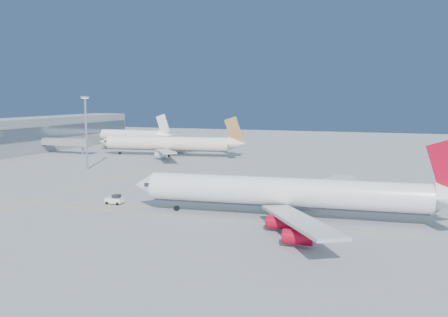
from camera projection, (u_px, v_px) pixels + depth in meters
ground at (214, 204)px, 113.65m from camera, size 500.00×500.00×0.00m
terminal at (46, 133)px, 230.33m from camera, size 18.40×110.00×15.00m
jet_bridge at (68, 142)px, 211.23m from camera, size 23.60×3.60×6.90m
taxiway_lines at (168, 194)px, 124.45m from camera, size 118.86×140.00×0.02m
airliner_virgin at (291, 193)px, 99.72m from camera, size 67.77×60.71×16.71m
airliner_etihad at (171, 144)px, 205.30m from camera, size 63.54×58.35×16.58m
airliner_third at (120, 135)px, 254.66m from camera, size 59.38×54.85×15.95m
pushback_tug at (115, 200)px, 113.10m from camera, size 3.97×2.51×2.19m
light_mast at (86, 126)px, 165.84m from camera, size 2.11×2.11×24.44m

